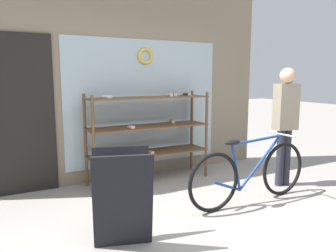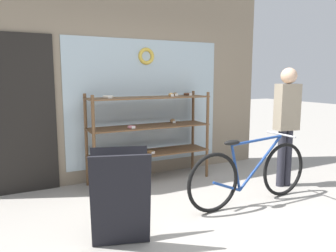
{
  "view_description": "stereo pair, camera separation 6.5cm",
  "coord_description": "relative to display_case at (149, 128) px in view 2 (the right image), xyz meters",
  "views": [
    {
      "loc": [
        -1.86,
        -2.41,
        1.55
      ],
      "look_at": [
        0.05,
        1.19,
        0.93
      ],
      "focal_mm": 35.0,
      "sensor_mm": 36.0,
      "label": 1
    },
    {
      "loc": [
        -1.81,
        -2.44,
        1.55
      ],
      "look_at": [
        0.05,
        1.19,
        0.93
      ],
      "focal_mm": 35.0,
      "sensor_mm": 36.0,
      "label": 2
    }
  ],
  "objects": [
    {
      "name": "storefront_facade",
      "position": [
        -0.15,
        0.37,
        0.77
      ],
      "size": [
        4.59,
        0.13,
        3.25
      ],
      "color": "gray",
      "rests_on": "ground_plane"
    },
    {
      "name": "pedestrian",
      "position": [
        1.62,
        -1.07,
        0.18
      ],
      "size": [
        0.34,
        0.22,
        1.67
      ],
      "rotation": [
        0.0,
        0.0,
        -0.15
      ],
      "color": "#282833",
      "rests_on": "ground_plane"
    },
    {
      "name": "display_case",
      "position": [
        0.0,
        0.0,
        0.0
      ],
      "size": [
        1.8,
        0.47,
        1.31
      ],
      "color": "brown",
      "rests_on": "ground_plane"
    },
    {
      "name": "bicycle",
      "position": [
        0.74,
        -1.37,
        -0.43
      ],
      "size": [
        1.83,
        0.46,
        0.83
      ],
      "rotation": [
        0.0,
        0.0,
        0.03
      ],
      "color": "black",
      "rests_on": "ground_plane"
    },
    {
      "name": "ground_plane",
      "position": [
        -0.1,
        -1.9,
        -0.81
      ],
      "size": [
        30.0,
        30.0,
        0.0
      ],
      "primitive_type": "plane",
      "color": "gray"
    },
    {
      "name": "sandwich_board",
      "position": [
        -1.0,
        -1.61,
        -0.36
      ],
      "size": [
        0.62,
        0.52,
        0.89
      ],
      "rotation": [
        0.0,
        0.0,
        -0.3
      ],
      "color": "black",
      "rests_on": "ground_plane"
    }
  ]
}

